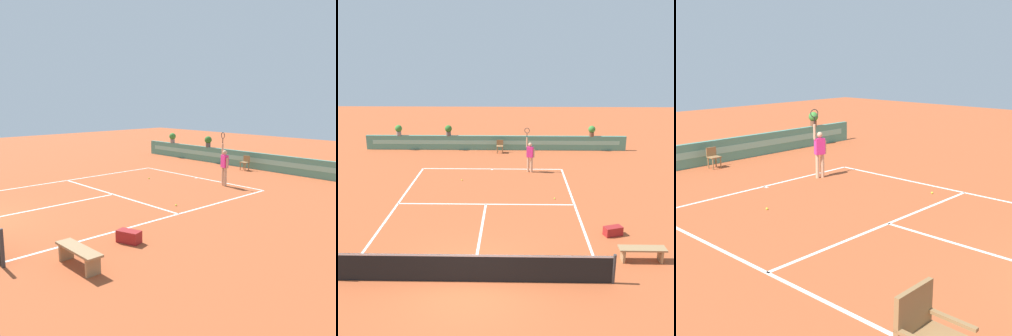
{
  "view_description": "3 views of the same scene",
  "coord_description": "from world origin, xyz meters",
  "views": [
    {
      "loc": [
        13.88,
        -3.21,
        4.11
      ],
      "look_at": [
        0.88,
        8.88,
        1.0
      ],
      "focal_mm": 41.62,
      "sensor_mm": 36.0,
      "label": 1
    },
    {
      "loc": [
        1.3,
        -11.21,
        7.24
      ],
      "look_at": [
        0.88,
        8.88,
        1.0
      ],
      "focal_mm": 43.73,
      "sensor_mm": 36.0,
      "label": 2
    },
    {
      "loc": [
        -9.58,
        -0.95,
        4.38
      ],
      "look_at": [
        0.88,
        8.88,
        1.0
      ],
      "focal_mm": 50.09,
      "sensor_mm": 36.0,
      "label": 3
    }
  ],
  "objects": [
    {
      "name": "tennis_player",
      "position": [
        2.2,
        11.36,
        1.05
      ],
      "size": [
        0.59,
        0.32,
        2.58
      ],
      "color": "tan",
      "rests_on": "ground"
    },
    {
      "name": "potted_plant_far_right",
      "position": [
        6.61,
        16.39,
        1.41
      ],
      "size": [
        0.48,
        0.48,
        0.72
      ],
      "color": "brown",
      "rests_on": "back_wall_barrier"
    },
    {
      "name": "ball_kid_chair",
      "position": [
        0.33,
        15.66,
        0.48
      ],
      "size": [
        0.44,
        0.44,
        0.85
      ],
      "color": "olive",
      "rests_on": "ground"
    },
    {
      "name": "court_lines",
      "position": [
        0.0,
        6.72,
        0.0
      ],
      "size": [
        8.32,
        11.94,
        0.01
      ],
      "color": "white",
      "rests_on": "ground"
    },
    {
      "name": "back_wall_barrier",
      "position": [
        0.0,
        16.39,
        0.5
      ],
      "size": [
        18.0,
        0.21,
        1.0
      ],
      "color": "#4C8E7A",
      "rests_on": "ground"
    },
    {
      "name": "tennis_ball_mid_court",
      "position": [
        3.26,
        7.11,
        0.03
      ],
      "size": [
        0.07,
        0.07,
        0.07
      ],
      "primitive_type": "sphere",
      "color": "#CCE033",
      "rests_on": "ground"
    },
    {
      "name": "ground_plane",
      "position": [
        0.0,
        6.0,
        0.0
      ],
      "size": [
        60.0,
        60.0,
        0.0
      ],
      "primitive_type": "plane",
      "color": "#A84C28"
    },
    {
      "name": "tennis_ball_near_baseline",
      "position": [
        -1.53,
        9.75,
        0.03
      ],
      "size": [
        0.07,
        0.07,
        0.07
      ],
      "primitive_type": "sphere",
      "color": "#CCE033",
      "rests_on": "ground"
    }
  ]
}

